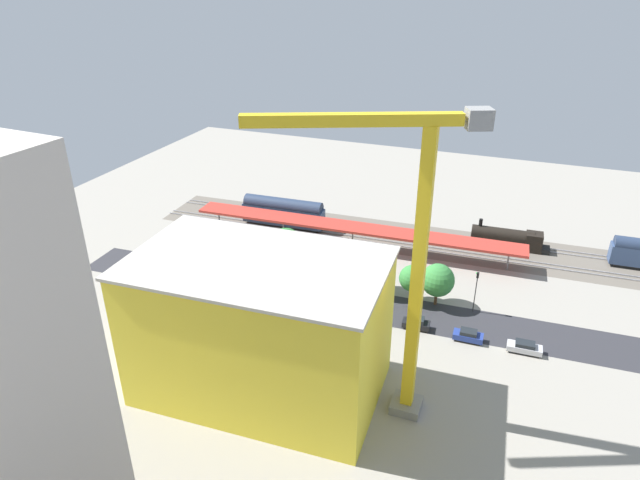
% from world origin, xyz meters
% --- Properties ---
extents(ground_plane, '(168.76, 168.76, 0.00)m').
position_xyz_m(ground_plane, '(0.00, 0.00, 0.00)').
color(ground_plane, gray).
rests_on(ground_plane, ground).
extents(rail_bed, '(106.02, 19.28, 0.01)m').
position_xyz_m(rail_bed, '(0.00, -22.17, 0.00)').
color(rail_bed, '#665E54').
rests_on(rail_bed, ground).
extents(street_asphalt, '(105.77, 13.54, 0.01)m').
position_xyz_m(street_asphalt, '(0.00, 4.64, 0.00)').
color(street_asphalt, '#2D2D33').
rests_on(street_asphalt, ground).
extents(track_rails, '(105.38, 12.86, 0.12)m').
position_xyz_m(track_rails, '(0.00, -22.17, 0.18)').
color(track_rails, '#9E9EA8').
rests_on(track_rails, ground).
extents(platform_canopy_near, '(64.68, 7.73, 4.47)m').
position_xyz_m(platform_canopy_near, '(9.45, -14.67, 4.20)').
color(platform_canopy_near, '#B73328').
rests_on(platform_canopy_near, ground).
extents(locomotive, '(14.92, 3.47, 5.20)m').
position_xyz_m(locomotive, '(-19.32, -25.55, 1.85)').
color(locomotive, black).
rests_on(locomotive, ground).
extents(freight_coach_far, '(17.68, 3.88, 6.30)m').
position_xyz_m(freight_coach_far, '(26.08, -18.80, 3.31)').
color(freight_coach_far, black).
rests_on(freight_coach_far, ground).
extents(parked_car_0, '(4.82, 2.01, 1.70)m').
position_xyz_m(parked_car_0, '(-23.62, 8.20, 0.76)').
color(parked_car_0, black).
rests_on(parked_car_0, ground).
extents(parked_car_1, '(4.33, 1.99, 1.75)m').
position_xyz_m(parked_car_1, '(-15.77, 8.25, 0.78)').
color(parked_car_1, black).
rests_on(parked_car_1, ground).
extents(parked_car_2, '(4.23, 2.13, 1.85)m').
position_xyz_m(parked_car_2, '(-8.01, 7.90, 0.81)').
color(parked_car_2, black).
rests_on(parked_car_2, ground).
extents(parked_car_3, '(4.64, 2.04, 1.64)m').
position_xyz_m(parked_car_3, '(-0.40, 7.82, 0.73)').
color(parked_car_3, black).
rests_on(parked_car_3, ground).
extents(parked_car_4, '(4.23, 1.92, 1.73)m').
position_xyz_m(parked_car_4, '(8.44, 8.49, 0.77)').
color(parked_car_4, black).
rests_on(parked_car_4, ground).
extents(construction_building, '(30.54, 19.05, 18.08)m').
position_xyz_m(construction_building, '(7.94, 27.76, 9.04)').
color(construction_building, yellow).
rests_on(construction_building, ground).
extents(construction_roof_slab, '(31.17, 19.67, 0.40)m').
position_xyz_m(construction_roof_slab, '(7.94, 27.76, 18.28)').
color(construction_roof_slab, '#B7B2A8').
rests_on(construction_roof_slab, construction_building).
extents(tower_crane, '(22.72, 10.89, 37.19)m').
position_xyz_m(tower_crane, '(-9.10, 25.88, 21.56)').
color(tower_crane, gray).
rests_on(tower_crane, ground).
extents(box_truck_0, '(9.47, 2.73, 3.11)m').
position_xyz_m(box_truck_0, '(7.48, 12.75, 1.57)').
color(box_truck_0, black).
rests_on(box_truck_0, ground).
extents(box_truck_1, '(9.66, 2.85, 3.26)m').
position_xyz_m(box_truck_1, '(15.04, 13.27, 1.63)').
color(box_truck_1, black).
rests_on(box_truck_1, ground).
extents(street_tree_0, '(4.36, 4.36, 6.46)m').
position_xyz_m(street_tree_0, '(-5.58, 0.59, 4.27)').
color(street_tree_0, brown).
rests_on(street_tree_0, ground).
extents(street_tree_1, '(5.36, 5.36, 7.20)m').
position_xyz_m(street_tree_1, '(-9.54, 0.17, 4.50)').
color(street_tree_1, brown).
rests_on(street_tree_1, ground).
extents(street_tree_2, '(5.56, 5.56, 7.31)m').
position_xyz_m(street_tree_2, '(0.21, -0.24, 4.52)').
color(street_tree_2, brown).
rests_on(street_tree_2, ground).
extents(street_tree_3, '(6.07, 6.07, 8.64)m').
position_xyz_m(street_tree_3, '(17.29, -0.62, 5.59)').
color(street_tree_3, brown).
rests_on(street_tree_3, ground).
extents(traffic_light, '(0.50, 0.36, 7.09)m').
position_xyz_m(traffic_light, '(-15.51, 0.09, 4.66)').
color(traffic_light, '#333333').
rests_on(traffic_light, ground).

